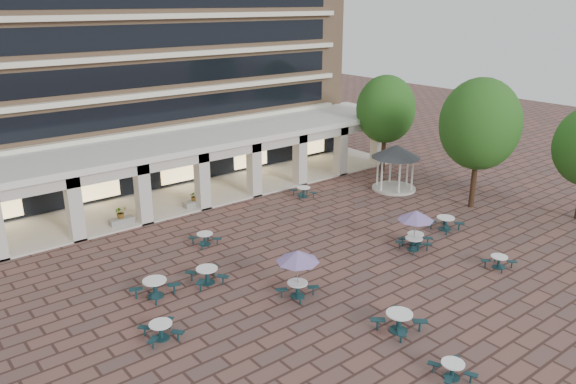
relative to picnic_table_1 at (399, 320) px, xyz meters
name	(u,v)px	position (x,y,z in m)	size (l,w,h in m)	color
ground	(295,287)	(-1.07, 5.70, -0.51)	(120.00, 120.00, 0.00)	brown
apartment_building	(83,10)	(-1.07, 31.17, 12.09)	(40.00, 15.50, 25.20)	#A47E5C
retail_arcade	(156,163)	(-1.07, 20.50, 2.49)	(42.00, 6.60, 4.40)	white
picnic_table_1	(399,320)	(0.00, 0.00, 0.00)	(2.00, 2.00, 0.86)	#123238
picnic_table_2	(452,369)	(-0.85, -3.34, -0.12)	(1.78, 1.78, 0.66)	#123238
picnic_table_3	(499,261)	(8.70, 0.71, -0.12)	(1.49, 1.49, 0.65)	#123238
picnic_table_5	(161,329)	(-8.18, 5.75, -0.08)	(1.77, 1.77, 0.73)	#123238
picnic_table_6	(298,258)	(-1.51, 4.95, 1.50)	(2.06, 2.06, 2.38)	#123238
picnic_table_7	(445,222)	(10.78, 5.66, -0.03)	(1.85, 1.85, 0.80)	#123238
picnic_table_8	(155,287)	(-6.80, 9.15, -0.01)	(2.31, 2.31, 0.85)	#123238
picnic_table_9	(207,274)	(-4.19, 8.77, -0.03)	(1.99, 1.99, 0.81)	#123238
picnic_table_10	(415,238)	(7.54, 5.32, -0.09)	(1.75, 1.75, 0.71)	#123238
picnic_table_11	(416,217)	(6.93, 4.94, 1.48)	(2.04, 2.04, 2.35)	#123238
picnic_table_12	(205,238)	(-1.90, 12.87, -0.10)	(1.57, 1.57, 0.69)	#123238
picnic_table_13	(303,191)	(7.85, 15.70, -0.08)	(1.88, 1.88, 0.72)	#123238
gazebo	(396,156)	(14.21, 12.82, 2.02)	(3.62, 3.62, 3.36)	beige
tree_east_a	(480,124)	(15.50, 7.05, 5.20)	(5.25, 5.25, 8.74)	#402819
tree_east_c	(386,109)	(17.05, 16.57, 4.60)	(4.70, 4.70, 7.83)	#402819
planter_left	(121,217)	(-4.52, 18.60, 0.03)	(1.50, 0.65, 1.30)	gray
planter_right	(194,202)	(0.65, 18.60, -0.08)	(1.50, 0.72, 1.16)	gray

